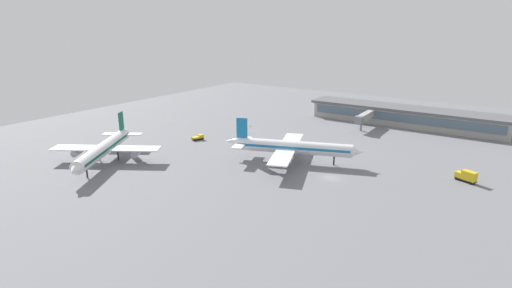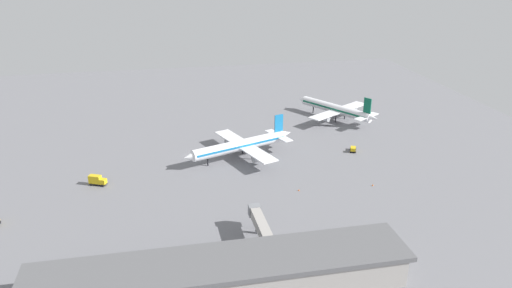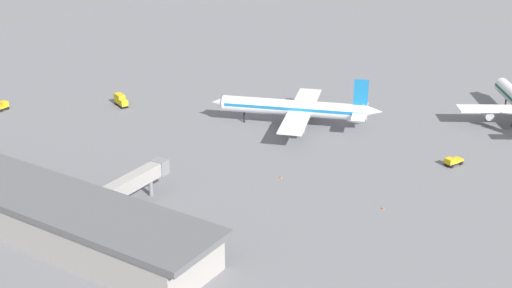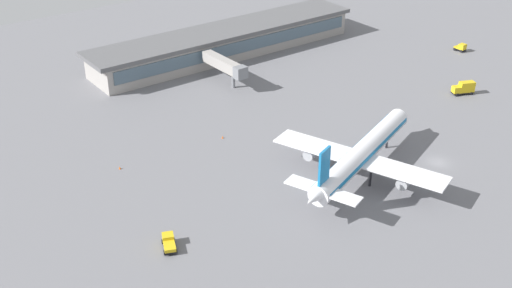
% 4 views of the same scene
% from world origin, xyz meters
% --- Properties ---
extents(ground, '(288.00, 288.00, 0.00)m').
position_xyz_m(ground, '(0.00, 0.00, 0.00)').
color(ground, slate).
extents(terminal_building, '(84.26, 15.08, 7.76)m').
position_xyz_m(terminal_building, '(-0.28, -77.94, 3.95)').
color(terminal_building, '#9E9993').
rests_on(terminal_building, ground).
extents(airplane_at_gate, '(42.82, 35.27, 13.53)m').
position_xyz_m(airplane_at_gate, '(16.65, -5.98, 4.92)').
color(airplane_at_gate, white).
rests_on(airplane_at_gate, ground).
extents(airplane_taxiing, '(32.38, 38.57, 13.16)m').
position_xyz_m(airplane_taxiing, '(65.30, 27.93, 4.79)').
color(airplane_taxiing, white).
rests_on(airplane_taxiing, ground).
extents(catering_truck, '(5.89, 3.99, 3.30)m').
position_xyz_m(catering_truck, '(-32.42, -18.47, 1.70)').
color(catering_truck, black).
rests_on(catering_truck, ground).
extents(pushback_tractor, '(3.54, 4.79, 1.90)m').
position_xyz_m(pushback_tractor, '(58.65, -8.58, 0.97)').
color(pushback_tractor, black).
rests_on(pushback_tractor, ground).
extents(jet_bridge, '(3.19, 16.61, 6.74)m').
position_xyz_m(jet_bridge, '(12.02, -60.19, 5.12)').
color(jet_bridge, '#9E9993').
rests_on(jet_bridge, ground).
extents(safety_cone_near_gate, '(0.44, 0.44, 0.60)m').
position_xyz_m(safety_cone_near_gate, '(53.93, -36.76, 0.30)').
color(safety_cone_near_gate, '#EA590C').
rests_on(safety_cone_near_gate, ground).
extents(safety_cone_mid_apron, '(0.44, 0.44, 0.60)m').
position_xyz_m(safety_cone_mid_apron, '(29.82, -35.29, 0.30)').
color(safety_cone_mid_apron, '#EA590C').
rests_on(safety_cone_mid_apron, ground).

